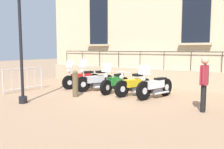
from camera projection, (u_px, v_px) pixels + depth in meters
The scene contains 11 objects.
ground_plane at pixel (117, 92), 10.45m from camera, with size 60.00×60.00×0.00m, color #9E7A5B.
building_facade at pixel (144, 8), 12.21m from camera, with size 0.82×12.28×8.20m.
motorcycle_red at pixel (82, 79), 11.41m from camera, with size 1.93×1.00×1.37m.
motorcycle_silver at pixel (95, 81), 10.67m from camera, with size 1.87×0.99×1.44m.
motorcycle_green at pixel (115, 83), 10.16m from camera, with size 1.89×0.58×1.29m.
motorcycle_yellow at pixel (133, 85), 9.58m from camera, with size 1.86×0.88×1.00m.
motorcycle_white at pixel (155, 87), 9.08m from camera, with size 1.99×0.81×1.29m.
lamppost at pixel (20, 29), 7.98m from camera, with size 0.33×0.33×4.46m.
crowd_barrier at pixel (24, 79), 10.49m from camera, with size 1.94×0.17×1.05m.
bollard at pixel (75, 84), 9.30m from camera, with size 0.22×0.22×1.05m.
pedestrian_standing at pixel (204, 81), 7.05m from camera, with size 0.53×0.26×1.64m.
Camera 1 is at (8.72, 5.51, 1.87)m, focal length 38.05 mm.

